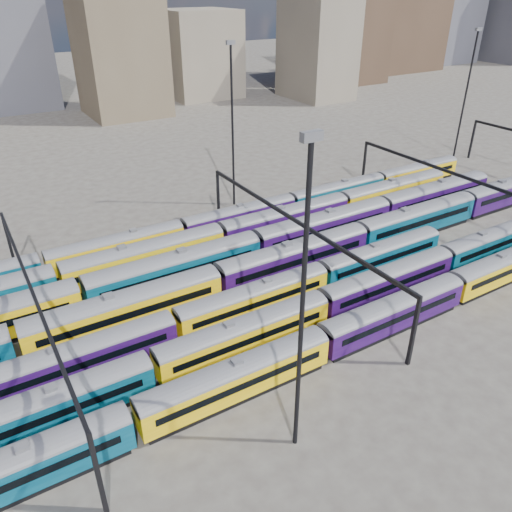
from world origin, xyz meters
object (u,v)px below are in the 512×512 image
mast_2 (303,300)px  rake_1 (245,332)px  rake_0 (322,340)px  rake_2 (80,355)px

mast_2 → rake_1: bearing=79.3°
rake_1 → mast_2: 16.75m
rake_0 → rake_2: rake_0 is taller
rake_2 → mast_2: 24.14m
mast_2 → rake_0: bearing=40.9°
rake_0 → rake_1: bearing=139.4°
rake_1 → rake_2: rake_1 is taller
rake_0 → rake_1: 7.68m
rake_2 → mast_2: (12.69, -17.00, 11.53)m
rake_2 → rake_0: bearing=-25.7°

